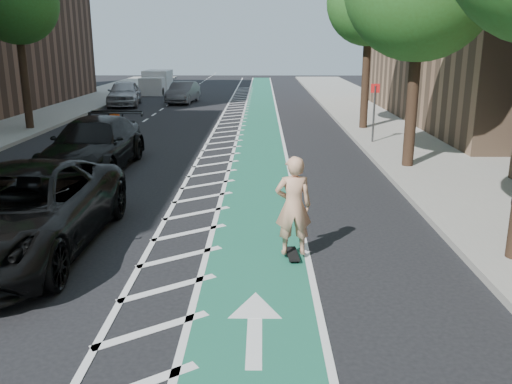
{
  "coord_description": "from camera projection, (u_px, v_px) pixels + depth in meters",
  "views": [
    {
      "loc": [
        3.1,
        -9.87,
        4.08
      ],
      "look_at": [
        2.98,
        0.85,
        1.1
      ],
      "focal_mm": 38.0,
      "sensor_mm": 36.0,
      "label": 1
    }
  ],
  "objects": [
    {
      "name": "skateboarder",
      "position": [
        293.0,
        206.0,
        10.31
      ],
      "size": [
        0.74,
        0.51,
        1.93
      ],
      "primitive_type": "imported",
      "rotation": [
        0.0,
        0.0,
        3.21
      ],
      "color": "tan",
      "rests_on": "skateboard"
    },
    {
      "name": "ground",
      "position": [
        104.0,
        257.0,
        10.64
      ],
      "size": [
        120.0,
        120.0,
        0.0
      ],
      "primitive_type": "plane",
      "color": "black",
      "rests_on": "ground"
    },
    {
      "name": "tree_l_d",
      "position": [
        21.0,
        3.0,
        24.6
      ],
      "size": [
        4.2,
        4.2,
        7.9
      ],
      "color": "#382619",
      "rests_on": "ground"
    },
    {
      "name": "bike_lane",
      "position": [
        259.0,
        155.0,
        20.24
      ],
      "size": [
        2.0,
        90.0,
        0.01
      ],
      "primitive_type": "cube",
      "color": "#1B5F54",
      "rests_on": "ground"
    },
    {
      "name": "sign_post",
      "position": [
        374.0,
        112.0,
        21.75
      ],
      "size": [
        0.35,
        0.08,
        2.47
      ],
      "color": "#4C4C4C",
      "rests_on": "ground"
    },
    {
      "name": "curb_right",
      "position": [
        368.0,
        153.0,
        20.17
      ],
      "size": [
        0.12,
        90.0,
        0.16
      ],
      "primitive_type": "cube",
      "color": "gray",
      "rests_on": "ground"
    },
    {
      "name": "suv_far",
      "position": [
        94.0,
        145.0,
        17.67
      ],
      "size": [
        2.48,
        5.81,
        1.67
      ],
      "primitive_type": "imported",
      "rotation": [
        0.0,
        0.0,
        -0.03
      ],
      "color": "black",
      "rests_on": "ground"
    },
    {
      "name": "skateboard",
      "position": [
        292.0,
        254.0,
        10.57
      ],
      "size": [
        0.26,
        0.75,
        0.1
      ],
      "rotation": [
        0.0,
        0.0,
        0.07
      ],
      "color": "black",
      "rests_on": "ground"
    },
    {
      "name": "car_grey",
      "position": [
        183.0,
        92.0,
        37.33
      ],
      "size": [
        1.94,
        4.46,
        1.43
      ],
      "primitive_type": "imported",
      "rotation": [
        0.0,
        0.0,
        -0.1
      ],
      "color": "#5A595E",
      "rests_on": "ground"
    },
    {
      "name": "tree_r_d",
      "position": [
        369.0,
        3.0,
        24.42
      ],
      "size": [
        4.2,
        4.2,
        7.9
      ],
      "color": "#382619",
      "rests_on": "ground"
    },
    {
      "name": "barrel_b",
      "position": [
        123.0,
        146.0,
        19.7
      ],
      "size": [
        0.64,
        0.64,
        0.88
      ],
      "color": "#E55E0C",
      "rests_on": "ground"
    },
    {
      "name": "box_truck",
      "position": [
        156.0,
        83.0,
        44.14
      ],
      "size": [
        2.08,
        4.44,
        1.83
      ],
      "rotation": [
        0.0,
        0.0,
        -0.02
      ],
      "color": "silver",
      "rests_on": "ground"
    },
    {
      "name": "suv_near",
      "position": [
        20.0,
        211.0,
        10.65
      ],
      "size": [
        2.9,
        6.2,
        1.72
      ],
      "primitive_type": "imported",
      "rotation": [
        0.0,
        0.0,
        -0.01
      ],
      "color": "black",
      "rests_on": "ground"
    },
    {
      "name": "car_silver",
      "position": [
        124.0,
        93.0,
        35.67
      ],
      "size": [
        2.57,
        5.08,
        1.66
      ],
      "primitive_type": "imported",
      "rotation": [
        0.0,
        0.0,
        0.13
      ],
      "color": "#A9A9AE",
      "rests_on": "ground"
    },
    {
      "name": "barrel_c",
      "position": [
        114.0,
        122.0,
        25.53
      ],
      "size": [
        0.66,
        0.66,
        0.9
      ],
      "color": "#E0460B",
      "rests_on": "ground"
    },
    {
      "name": "buffer_strip",
      "position": [
        219.0,
        155.0,
        20.26
      ],
      "size": [
        1.4,
        90.0,
        0.01
      ],
      "primitive_type": "cube",
      "color": "silver",
      "rests_on": "ground"
    },
    {
      "name": "sidewalk_right",
      "position": [
        434.0,
        153.0,
        20.15
      ],
      "size": [
        5.0,
        90.0,
        0.15
      ],
      "primitive_type": "cube",
      "color": "gray",
      "rests_on": "ground"
    }
  ]
}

